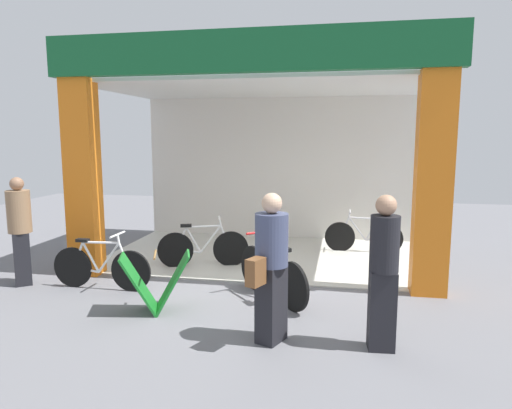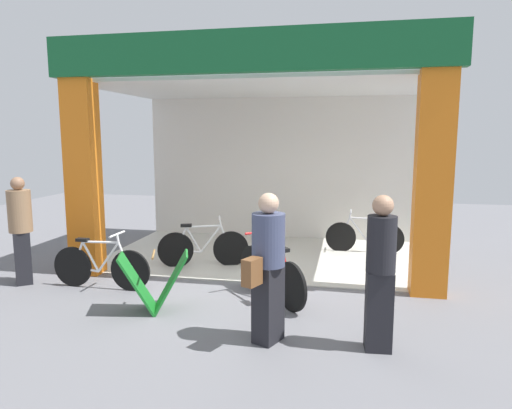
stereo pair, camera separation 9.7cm
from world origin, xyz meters
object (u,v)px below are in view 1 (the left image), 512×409
at_px(pedestrian_1, 20,229).
at_px(bicycle_parked_1, 101,267).
at_px(bicycle_inside_0, 364,236).
at_px(sandwich_board_sign, 156,283).
at_px(pedestrian_2, 383,271).
at_px(bicycle_inside_1, 203,248).
at_px(bicycle_parked_0, 272,274).
at_px(pedestrian_0, 271,265).

bearing_deg(pedestrian_1, bicycle_parked_1, -0.08).
relative_size(bicycle_inside_0, pedestrian_1, 0.90).
relative_size(sandwich_board_sign, pedestrian_2, 0.58).
relative_size(bicycle_inside_1, bicycle_parked_1, 0.98).
bearing_deg(bicycle_parked_0, pedestrian_2, -43.03).
relative_size(bicycle_parked_0, pedestrian_0, 0.77).
height_order(sandwich_board_sign, pedestrian_2, pedestrian_2).
bearing_deg(sandwich_board_sign, bicycle_inside_1, 90.45).
bearing_deg(pedestrian_0, pedestrian_1, 162.38).
xyz_separation_m(bicycle_parked_0, sandwich_board_sign, (-1.46, -0.75, 0.02)).
distance_m(pedestrian_0, pedestrian_2, 1.23).
bearing_deg(pedestrian_0, bicycle_inside_0, 74.41).
height_order(bicycle_inside_1, pedestrian_2, pedestrian_2).
xyz_separation_m(bicycle_inside_0, sandwich_board_sign, (-2.88, -3.78, 0.06)).
height_order(bicycle_inside_0, pedestrian_0, pedestrian_0).
distance_m(bicycle_inside_0, sandwich_board_sign, 4.75).
bearing_deg(bicycle_inside_0, pedestrian_1, -150.52).
xyz_separation_m(bicycle_inside_0, pedestrian_1, (-5.43, -3.07, 0.55)).
relative_size(sandwich_board_sign, pedestrian_1, 0.59).
bearing_deg(sandwich_board_sign, bicycle_parked_1, 149.29).
xyz_separation_m(bicycle_inside_1, pedestrian_1, (-2.53, -1.46, 0.53)).
xyz_separation_m(bicycle_inside_1, sandwich_board_sign, (0.02, -2.17, 0.04)).
distance_m(bicycle_parked_1, pedestrian_1, 1.46).
bearing_deg(bicycle_inside_0, pedestrian_0, -105.59).
relative_size(bicycle_parked_1, pedestrian_0, 0.94).
height_order(bicycle_parked_0, pedestrian_0, pedestrian_0).
relative_size(bicycle_parked_0, sandwich_board_sign, 1.31).
bearing_deg(bicycle_parked_0, sandwich_board_sign, -152.89).
relative_size(bicycle_inside_0, sandwich_board_sign, 1.54).
bearing_deg(bicycle_parked_0, pedestrian_0, -82.01).
distance_m(bicycle_parked_0, bicycle_parked_1, 2.65).
distance_m(sandwich_board_sign, pedestrian_1, 2.69).
distance_m(bicycle_parked_0, pedestrian_0, 1.48).
height_order(sandwich_board_sign, pedestrian_0, pedestrian_0).
bearing_deg(pedestrian_1, sandwich_board_sign, -15.60).
bearing_deg(pedestrian_2, bicycle_inside_0, 90.05).
relative_size(bicycle_parked_1, pedestrian_2, 0.94).
xyz_separation_m(bicycle_inside_1, bicycle_parked_0, (1.47, -1.43, 0.02)).
height_order(bicycle_parked_0, pedestrian_1, pedestrian_1).
bearing_deg(pedestrian_2, bicycle_parked_0, 136.97).
height_order(bicycle_inside_0, bicycle_inside_1, bicycle_inside_1).
relative_size(bicycle_inside_0, pedestrian_2, 0.90).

